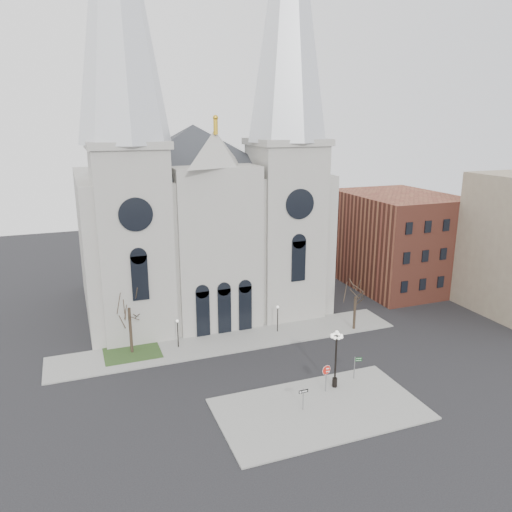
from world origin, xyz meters
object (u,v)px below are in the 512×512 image
object	(u,v)px
one_way_sign	(303,395)
stop_sign	(326,373)
street_name_sign	(355,366)
globe_lamp	(336,352)

from	to	relation	value
one_way_sign	stop_sign	bearing A→B (deg)	28.92
one_way_sign	street_name_sign	xyz separation A→B (m)	(7.12, 3.10, -0.03)
globe_lamp	street_name_sign	world-z (taller)	globe_lamp
stop_sign	globe_lamp	world-z (taller)	globe_lamp
stop_sign	street_name_sign	bearing A→B (deg)	28.60
stop_sign	globe_lamp	xyz separation A→B (m)	(1.21, 0.46, 1.70)
stop_sign	globe_lamp	size ratio (longest dim) A/B	0.47
stop_sign	globe_lamp	distance (m)	2.14
stop_sign	one_way_sign	world-z (taller)	stop_sign
one_way_sign	globe_lamp	bearing A→B (deg)	26.36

